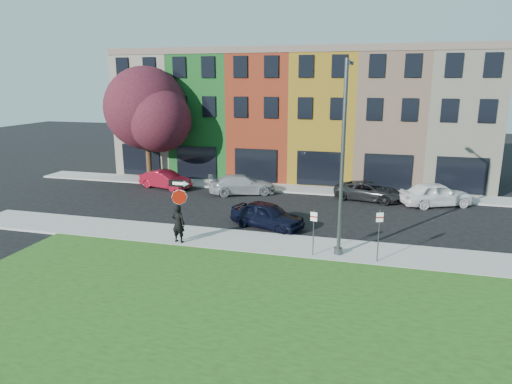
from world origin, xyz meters
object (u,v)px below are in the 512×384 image
(sedan_near, at_px, (267,215))
(stop_sign, at_px, (179,198))
(man, at_px, (178,224))
(street_lamp, at_px, (343,159))

(sedan_near, bearing_deg, stop_sign, 156.41)
(man, xyz_separation_m, street_lamp, (7.87, 0.66, 3.48))
(stop_sign, relative_size, street_lamp, 0.36)
(sedan_near, bearing_deg, man, 155.27)
(stop_sign, xyz_separation_m, sedan_near, (3.51, 3.78, -1.67))
(sedan_near, height_order, street_lamp, street_lamp)
(sedan_near, xyz_separation_m, street_lamp, (4.23, -3.10, 3.84))
(man, bearing_deg, stop_sign, 178.87)
(sedan_near, distance_m, street_lamp, 6.50)
(man, xyz_separation_m, sedan_near, (3.63, 3.76, -0.36))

